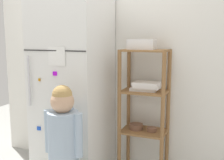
% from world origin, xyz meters
% --- Properties ---
extents(kitchen_wall_back, '(2.65, 0.03, 2.31)m').
position_xyz_m(kitchen_wall_back, '(0.00, 0.37, 1.16)').
color(kitchen_wall_back, silver).
rests_on(kitchen_wall_back, ground).
extents(refrigerator, '(0.63, 0.68, 1.81)m').
position_xyz_m(refrigerator, '(-0.19, 0.02, 0.91)').
color(refrigerator, white).
rests_on(refrigerator, ground).
extents(child_standing, '(0.34, 0.25, 1.05)m').
position_xyz_m(child_standing, '(0.01, -0.51, 0.63)').
color(child_standing, '#465E4A').
rests_on(child_standing, ground).
extents(pantry_shelf_unit, '(0.44, 0.31, 1.30)m').
position_xyz_m(pantry_shelf_unit, '(0.48, 0.18, 0.79)').
color(pantry_shelf_unit, olive).
rests_on(pantry_shelf_unit, ground).
extents(fruit_bin, '(0.25, 0.16, 0.09)m').
position_xyz_m(fruit_bin, '(0.45, 0.19, 1.33)').
color(fruit_bin, white).
rests_on(fruit_bin, pantry_shelf_unit).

